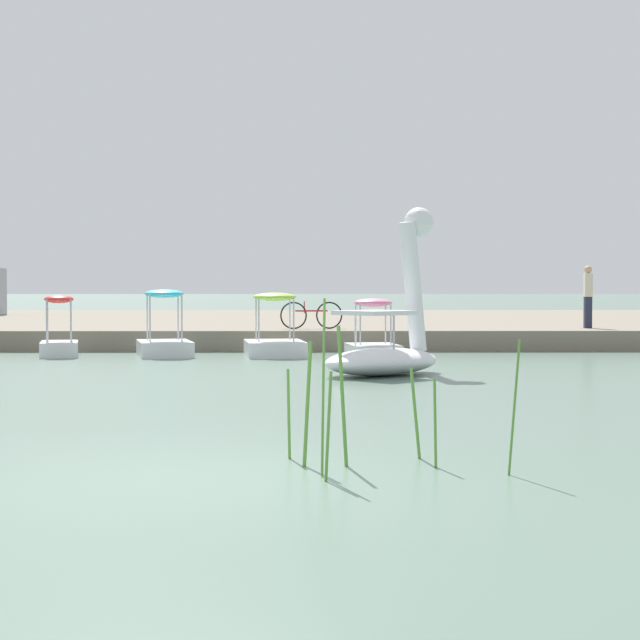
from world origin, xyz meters
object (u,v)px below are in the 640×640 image
Objects in this scene: pedal_boat_cyan at (164,338)px; pedal_boat_red at (59,340)px; swan_boat at (388,339)px; pedal_boat_pink at (373,340)px; bicycle_parked at (311,315)px; pedal_boat_lime at (275,339)px; person_on_path at (588,296)px.

pedal_boat_cyan is 1.21× the size of pedal_boat_red.
swan_boat is 1.69× the size of pedal_boat_pink.
bicycle_parked is at bearing 99.55° from swan_boat.
swan_boat is at bearing -67.22° from pedal_boat_lime.
pedal_boat_pink is at bearing -64.24° from bicycle_parked.
pedal_boat_cyan is at bearing 178.99° from pedal_boat_pink.
bicycle_parked is (-1.47, 3.05, 0.52)m from pedal_boat_pink.
pedal_boat_cyan is 2.52m from pedal_boat_red.
pedal_boat_red is at bearing -153.65° from bicycle_parked.
pedal_boat_pink is 7.53m from pedal_boat_red.
pedal_boat_red is at bearing 179.59° from pedal_boat_pink.
pedal_boat_cyan is at bearing 131.81° from swan_boat.
pedal_boat_lime reaches higher than pedal_boat_red.
pedal_boat_lime is (-2.36, 0.06, 0.03)m from pedal_boat_pink.
pedal_boat_lime is 1.33× the size of person_on_path.
pedal_boat_pink is 1.10× the size of person_on_path.
person_on_path is (13.64, 3.51, 1.03)m from pedal_boat_red.
pedal_boat_cyan is 4.64m from bicycle_parked.
pedal_boat_pink is 0.83× the size of pedal_boat_lime.
pedal_boat_red is 6.78m from bicycle_parked.
pedal_boat_lime is 1.02× the size of pedal_boat_cyan.
pedal_boat_lime is 3.16m from bicycle_parked.
swan_boat is 1.40× the size of pedal_boat_lime.
pedal_boat_pink is 7.15m from person_on_path.
swan_boat is 10.96m from person_on_path.
pedal_boat_cyan is (-4.97, 5.56, -0.24)m from swan_boat.
person_on_path is at bearing 30.30° from pedal_boat_pink.
swan_boat is 1.90× the size of bicycle_parked.
pedal_boat_lime is (-2.32, 5.53, -0.25)m from swan_boat.
person_on_path is 1.02× the size of bicycle_parked.
pedal_boat_lime is at bearing 0.10° from pedal_boat_red.
pedal_boat_cyan is at bearing -162.62° from person_on_path.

